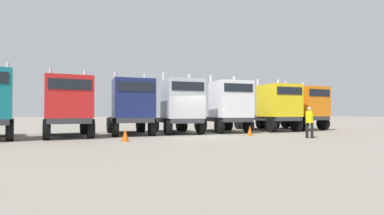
% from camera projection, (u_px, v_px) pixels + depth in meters
% --- Properties ---
extents(ground, '(200.00, 200.00, 0.00)m').
position_uv_depth(ground, '(202.00, 137.00, 17.30)').
color(ground, gray).
extents(semi_truck_red, '(2.72, 6.01, 4.02)m').
position_uv_depth(semi_truck_red, '(68.00, 106.00, 17.00)').
color(semi_truck_red, '#333338').
rests_on(semi_truck_red, ground).
extents(semi_truck_navy, '(2.93, 6.14, 4.07)m').
position_uv_depth(semi_truck_navy, '(131.00, 107.00, 18.91)').
color(semi_truck_navy, '#333338').
rests_on(semi_truck_navy, ground).
extents(semi_truck_silver, '(2.98, 6.22, 4.20)m').
position_uv_depth(semi_truck_silver, '(180.00, 106.00, 20.10)').
color(semi_truck_silver, '#333338').
rests_on(semi_truck_silver, ground).
extents(semi_truck_white, '(3.08, 5.89, 4.22)m').
position_uv_depth(semi_truck_white, '(228.00, 106.00, 21.43)').
color(semi_truck_white, '#333338').
rests_on(semi_truck_white, ground).
extents(semi_truck_yellow, '(3.07, 6.50, 4.12)m').
position_uv_depth(semi_truck_yellow, '(274.00, 107.00, 23.05)').
color(semi_truck_yellow, '#333338').
rests_on(semi_truck_yellow, ground).
extents(semi_truck_orange, '(2.56, 5.71, 4.11)m').
position_uv_depth(semi_truck_orange, '(302.00, 107.00, 24.73)').
color(semi_truck_orange, '#333338').
rests_on(semi_truck_orange, ground).
extents(visitor_in_hivis, '(0.53, 0.53, 1.76)m').
position_uv_depth(visitor_in_hivis, '(309.00, 120.00, 16.65)').
color(visitor_in_hivis, black).
rests_on(visitor_in_hivis, ground).
extents(traffic_cone_near, '(0.36, 0.36, 0.61)m').
position_uv_depth(traffic_cone_near, '(250.00, 131.00, 18.36)').
color(traffic_cone_near, '#F2590C').
rests_on(traffic_cone_near, ground).
extents(traffic_cone_mid, '(0.36, 0.36, 0.65)m').
position_uv_depth(traffic_cone_mid, '(125.00, 135.00, 14.66)').
color(traffic_cone_mid, '#F2590C').
rests_on(traffic_cone_mid, ground).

